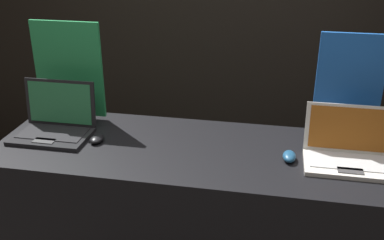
# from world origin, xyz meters

# --- Properties ---
(wall_back) EXTENTS (8.00, 0.05, 2.80)m
(wall_back) POSITION_xyz_m (0.00, 1.89, 1.40)
(wall_back) COLOR black
(wall_back) RESTS_ON ground_plane
(display_counter) EXTENTS (1.91, 0.68, 0.98)m
(display_counter) POSITION_xyz_m (0.00, 0.34, 0.49)
(display_counter) COLOR black
(display_counter) RESTS_ON ground_plane
(laptop_front) EXTENTS (0.38, 0.27, 0.26)m
(laptop_front) POSITION_xyz_m (-0.72, 0.37, 1.04)
(laptop_front) COLOR black
(laptop_front) RESTS_ON display_counter
(mouse_front) EXTENTS (0.07, 0.10, 0.03)m
(mouse_front) POSITION_xyz_m (-0.47, 0.32, 1.00)
(mouse_front) COLOR black
(mouse_front) RESTS_ON display_counter
(promo_stand_front) EXTENTS (0.38, 0.07, 0.54)m
(promo_stand_front) POSITION_xyz_m (-0.72, 0.59, 1.24)
(promo_stand_front) COLOR black
(promo_stand_front) RESTS_ON display_counter
(laptop_back) EXTENTS (0.39, 0.28, 0.24)m
(laptop_back) POSITION_xyz_m (0.72, 0.34, 1.04)
(laptop_back) COLOR silver
(laptop_back) RESTS_ON display_counter
(mouse_back) EXTENTS (0.06, 0.10, 0.04)m
(mouse_back) POSITION_xyz_m (0.46, 0.31, 1.00)
(mouse_back) COLOR navy
(mouse_back) RESTS_ON display_counter
(promo_stand_back) EXTENTS (0.31, 0.07, 0.54)m
(promo_stand_back) POSITION_xyz_m (0.72, 0.58, 1.24)
(promo_stand_back) COLOR black
(promo_stand_back) RESTS_ON display_counter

